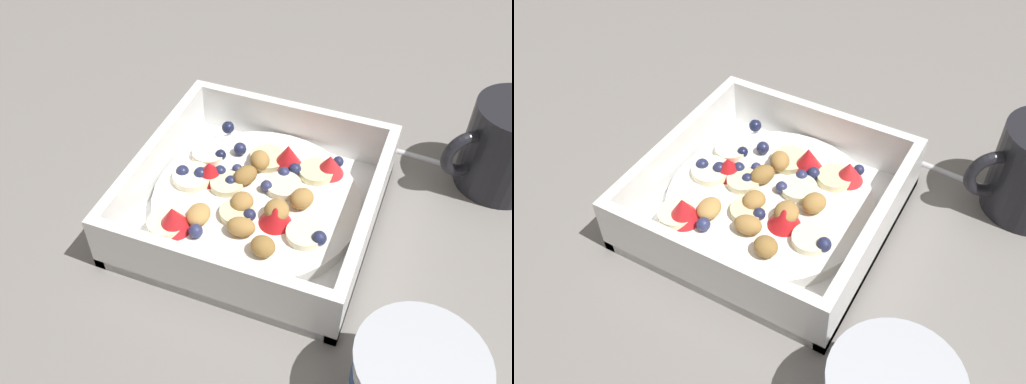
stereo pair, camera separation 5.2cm
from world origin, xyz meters
The scene contains 4 objects.
ground_plane centered at (0.00, 0.00, 0.00)m, with size 2.40×2.40×0.00m, color gray.
fruit_bowl centered at (-0.02, 0.02, 0.02)m, with size 0.22×0.22×0.06m.
spoon centered at (-0.16, 0.06, 0.00)m, with size 0.04×0.17×0.01m.
coffee_mug centered at (-0.14, 0.22, 0.05)m, with size 0.09×0.10×0.09m.
Camera 1 is at (0.32, 0.15, 0.40)m, focal length 40.07 mm.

